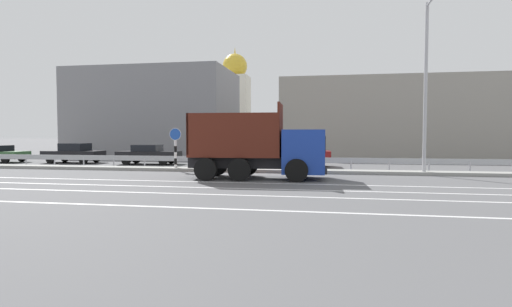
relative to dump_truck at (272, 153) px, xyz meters
The scene contains 17 objects.
ground_plane 2.27m from the dump_truck, 135.77° to the left, with size 320.00×320.00×0.00m, color #565659.
lane_strip_0 2.35m from the dump_truck, 112.72° to the right, with size 65.96×0.16×0.01m, color silver.
lane_strip_1 3.93m from the dump_truck, 101.89° to the right, with size 65.96×0.16×0.01m, color silver.
lane_strip_2 5.55m from the dump_truck, 98.18° to the right, with size 65.96×0.16×0.01m, color silver.
lane_strip_3 8.06m from the dump_truck, 95.54° to the right, with size 65.96×0.16×0.01m, color silver.
median_island 3.67m from the dump_truck, 112.92° to the left, with size 36.28×1.10×0.18m, color gray.
median_guardrail 4.80m from the dump_truck, 106.57° to the left, with size 65.96×0.09×0.78m.
dump_truck is the anchor object (origin of this frame).
median_road_sign 6.93m from the dump_truck, 152.47° to the left, with size 0.71×0.16×2.49m.
street_lamp_1 8.88m from the dump_truck, 20.78° to the left, with size 0.70×2.78×8.84m.
parked_car_2 17.77m from the dump_truck, 153.71° to the left, with size 4.24×2.01×1.46m.
parked_car_3 12.47m from the dump_truck, 142.43° to the left, with size 4.38×2.10×1.39m.
parked_car_4 8.80m from the dump_truck, 119.02° to the left, with size 4.69×1.91×1.52m.
parked_car_5 7.63m from the dump_truck, 83.78° to the left, with size 3.95×2.09×1.47m.
background_building_0 27.96m from the dump_truck, 125.42° to the left, with size 16.70×10.16×8.99m, color gray.
background_building_1 25.05m from the dump_truck, 67.77° to the left, with size 22.36×12.44×7.28m, color gray.
church_tower 34.51m from the dump_truck, 106.13° to the left, with size 3.60×3.60×13.58m.
Camera 1 is at (3.93, -20.14, 2.12)m, focal length 28.00 mm.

